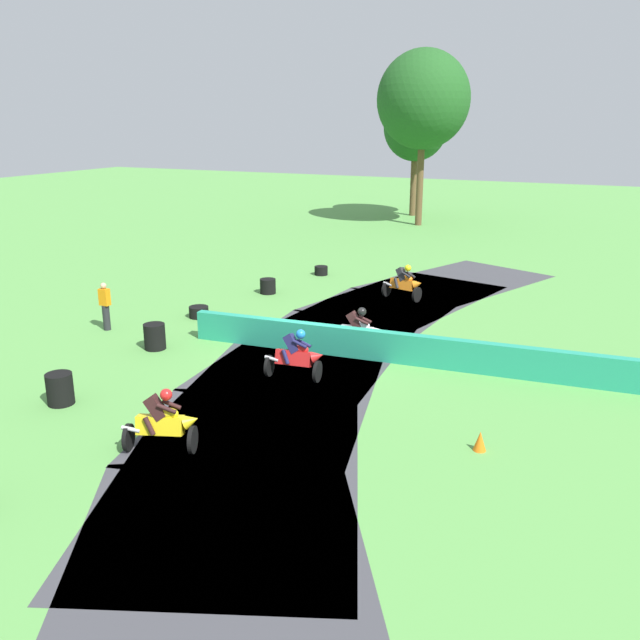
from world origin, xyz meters
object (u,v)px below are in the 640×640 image
(motorcycle_lead_orange, at_px, (404,283))
(motorcycle_trailing_red, at_px, (297,356))
(motorcycle_fourth_yellow, at_px, (164,422))
(tire_stack_mid_a, at_px, (268,286))
(tire_stack_near, at_px, (321,271))
(motorcycle_chase_white, at_px, (359,331))
(tire_stack_mid_b, at_px, (199,312))
(track_marshal, at_px, (105,306))
(tire_stack_extra_a, at_px, (60,389))
(tire_stack_far, at_px, (155,336))
(traffic_cone, at_px, (480,441))

(motorcycle_lead_orange, relative_size, motorcycle_trailing_red, 1.02)
(motorcycle_fourth_yellow, xyz_separation_m, tire_stack_mid_a, (-4.58, 12.70, -0.36))
(motorcycle_trailing_red, height_order, tire_stack_near, motorcycle_trailing_red)
(motorcycle_chase_white, height_order, tire_stack_mid_b, motorcycle_chase_white)
(track_marshal, bearing_deg, motorcycle_chase_white, 10.21)
(track_marshal, bearing_deg, motorcycle_trailing_red, -8.76)
(motorcycle_lead_orange, distance_m, tire_stack_extra_a, 14.06)
(motorcycle_fourth_yellow, distance_m, tire_stack_far, 6.84)
(motorcycle_fourth_yellow, relative_size, tire_stack_mid_a, 2.62)
(tire_stack_far, height_order, tire_stack_extra_a, same)
(tire_stack_near, bearing_deg, motorcycle_lead_orange, -27.50)
(tire_stack_mid_a, bearing_deg, motorcycle_chase_white, -40.07)
(tire_stack_mid_a, bearing_deg, tire_stack_far, -88.53)
(tire_stack_far, height_order, track_marshal, track_marshal)
(tire_stack_far, bearing_deg, tire_stack_mid_a, 91.47)
(motorcycle_lead_orange, bearing_deg, motorcycle_trailing_red, -90.25)
(traffic_cone, bearing_deg, tire_stack_far, 167.14)
(tire_stack_near, distance_m, track_marshal, 10.97)
(tire_stack_far, bearing_deg, motorcycle_chase_white, 22.64)
(tire_stack_extra_a, bearing_deg, motorcycle_chase_white, 52.05)
(motorcycle_fourth_yellow, height_order, tire_stack_mid_a, motorcycle_fourth_yellow)
(motorcycle_fourth_yellow, height_order, traffic_cone, motorcycle_fourth_yellow)
(tire_stack_near, relative_size, track_marshal, 0.37)
(motorcycle_trailing_red, height_order, track_marshal, track_marshal)
(track_marshal, bearing_deg, motorcycle_lead_orange, 45.83)
(tire_stack_mid_b, distance_m, tire_stack_extra_a, 7.88)
(tire_stack_extra_a, height_order, traffic_cone, tire_stack_extra_a)
(motorcycle_trailing_red, relative_size, tire_stack_extra_a, 2.09)
(motorcycle_lead_orange, xyz_separation_m, motorcycle_fourth_yellow, (-0.71, -14.17, 0.00))
(motorcycle_lead_orange, relative_size, tire_stack_far, 2.14)
(tire_stack_mid_b, distance_m, track_marshal, 3.25)
(motorcycle_fourth_yellow, bearing_deg, tire_stack_near, 103.61)
(tire_stack_far, height_order, traffic_cone, tire_stack_far)
(tire_stack_mid_b, relative_size, tire_stack_far, 0.87)
(tire_stack_near, bearing_deg, tire_stack_extra_a, -89.45)
(tire_stack_mid_b, bearing_deg, tire_stack_near, 82.04)
(track_marshal, distance_m, traffic_cone, 13.65)
(motorcycle_chase_white, bearing_deg, tire_stack_mid_b, 171.36)
(motorcycle_chase_white, height_order, tire_stack_far, motorcycle_chase_white)
(tire_stack_mid_b, xyz_separation_m, traffic_cone, (11.28, -5.82, 0.02))
(tire_stack_mid_a, relative_size, track_marshal, 0.39)
(tire_stack_extra_a, bearing_deg, tire_stack_far, 96.71)
(motorcycle_fourth_yellow, xyz_separation_m, tire_stack_extra_a, (-3.88, 0.88, -0.26))
(motorcycle_lead_orange, height_order, motorcycle_chase_white, motorcycle_chase_white)
(tire_stack_mid_a, relative_size, tire_stack_extra_a, 0.80)
(motorcycle_chase_white, relative_size, motorcycle_trailing_red, 1.00)
(tire_stack_mid_a, relative_size, tire_stack_far, 0.80)
(tire_stack_far, distance_m, tire_stack_extra_a, 4.39)
(tire_stack_mid_b, relative_size, traffic_cone, 1.57)
(tire_stack_mid_b, bearing_deg, traffic_cone, -27.27)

